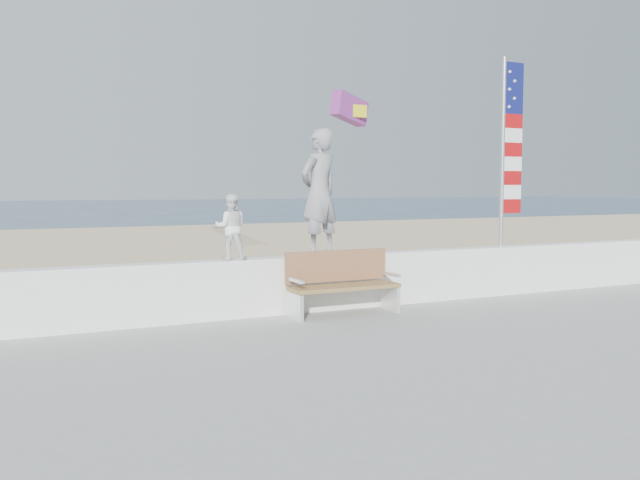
% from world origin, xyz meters
% --- Properties ---
extents(ground, '(220.00, 220.00, 0.00)m').
position_xyz_m(ground, '(0.00, 0.00, 0.00)').
color(ground, '#304761').
rests_on(ground, ground).
extents(sand, '(90.00, 40.00, 0.08)m').
position_xyz_m(sand, '(0.00, 9.00, 0.04)').
color(sand, beige).
rests_on(sand, ground).
extents(boardwalk, '(50.00, 12.40, 0.10)m').
position_xyz_m(boardwalk, '(0.00, -4.00, 0.13)').
color(boardwalk, '#A6A7A1').
rests_on(boardwalk, sand).
extents(seawall, '(30.00, 0.35, 0.90)m').
position_xyz_m(seawall, '(0.00, 2.00, 0.63)').
color(seawall, white).
rests_on(seawall, boardwalk).
extents(adult, '(0.88, 0.72, 2.06)m').
position_xyz_m(adult, '(0.29, 2.00, 2.11)').
color(adult, gray).
rests_on(adult, seawall).
extents(child, '(0.58, 0.51, 1.01)m').
position_xyz_m(child, '(-1.23, 2.00, 1.58)').
color(child, white).
rests_on(child, seawall).
extents(bench, '(1.80, 0.57, 1.00)m').
position_xyz_m(bench, '(0.46, 1.55, 0.69)').
color(bench, olive).
rests_on(bench, boardwalk).
extents(flag, '(0.50, 0.08, 3.50)m').
position_xyz_m(flag, '(4.20, 2.00, 2.99)').
color(flag, silver).
rests_on(flag, seawall).
extents(parafoil_kite, '(0.95, 0.57, 0.64)m').
position_xyz_m(parafoil_kite, '(1.76, 3.67, 3.69)').
color(parafoil_kite, red).
rests_on(parafoil_kite, ground).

